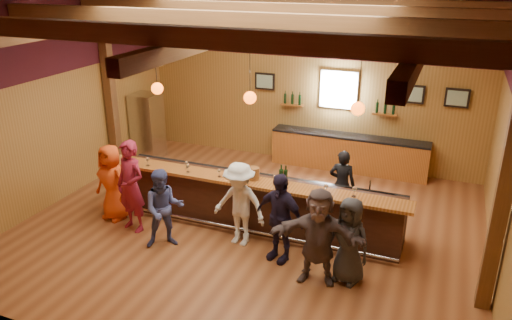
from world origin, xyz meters
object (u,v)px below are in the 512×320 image
object	(u,v)px
stainless_fridge	(147,126)
ice_bucket	(254,174)
bar_counter	(254,200)
customer_white	(239,204)
customer_dark	(349,241)
customer_navy	(279,217)
customer_redvest	(131,186)
customer_orange	(112,182)
customer_brown	(318,236)
bartender	(342,184)
back_bar_cabinet	(348,153)
customer_denim	(164,209)
bottle_a	(286,176)

from	to	relation	value
stainless_fridge	ice_bucket	world-z (taller)	stainless_fridge
bar_counter	customer_white	xyz separation A→B (m)	(0.04, -0.83, 0.30)
bar_counter	customer_white	bearing A→B (deg)	-87.20
customer_dark	customer_navy	bearing A→B (deg)	-173.04
customer_redvest	customer_navy	xyz separation A→B (m)	(3.08, 0.04, -0.10)
stainless_fridge	customer_white	distance (m)	5.29
stainless_fridge	customer_orange	world-z (taller)	stainless_fridge
customer_brown	stainless_fridge	bearing A→B (deg)	139.41
bartender	customer_white	bearing A→B (deg)	46.32
back_bar_cabinet	customer_white	world-z (taller)	customer_white
customer_redvest	customer_denim	distance (m)	1.00
customer_white	customer_dark	bearing A→B (deg)	-4.56
customer_redvest	back_bar_cabinet	bearing A→B (deg)	68.54
customer_white	customer_brown	xyz separation A→B (m)	(1.69, -0.64, 0.02)
bartender	bottle_a	bearing A→B (deg)	50.07
bar_counter	customer_denim	xyz separation A→B (m)	(-1.23, -1.42, 0.25)
customer_redvest	customer_denim	bearing A→B (deg)	-4.48
customer_brown	bottle_a	world-z (taller)	customer_brown
customer_redvest	customer_white	distance (m)	2.22
customer_white	bartender	distance (m)	2.36
stainless_fridge	customer_denim	xyz separation A→B (m)	(2.88, -3.87, -0.13)
bottle_a	customer_orange	bearing A→B (deg)	-169.25
customer_navy	customer_dark	xyz separation A→B (m)	(1.29, -0.21, -0.08)
back_bar_cabinet	customer_navy	world-z (taller)	customer_navy
customer_orange	customer_navy	world-z (taller)	customer_navy
customer_dark	customer_white	bearing A→B (deg)	-175.51
stainless_fridge	ice_bucket	xyz separation A→B (m)	(4.21, -2.70, 0.33)
customer_denim	customer_brown	xyz separation A→B (m)	(2.96, -0.04, 0.07)
bar_counter	customer_denim	world-z (taller)	customer_denim
customer_navy	customer_redvest	bearing A→B (deg)	-161.97
customer_redvest	customer_dark	xyz separation A→B (m)	(4.36, -0.16, -0.18)
bar_counter	back_bar_cabinet	bearing A→B (deg)	71.66
customer_navy	bottle_a	size ratio (longest dim) A/B	4.74
customer_denim	customer_redvest	bearing A→B (deg)	128.20
ice_bucket	customer_denim	bearing A→B (deg)	-138.59
bar_counter	customer_dark	distance (m)	2.55
bar_counter	stainless_fridge	bearing A→B (deg)	149.24
customer_white	customer_redvest	bearing A→B (deg)	-165.76
customer_orange	customer_brown	distance (m)	4.58
bartender	customer_dark	bearing A→B (deg)	102.83
customer_orange	customer_navy	size ratio (longest dim) A/B	0.97
customer_brown	customer_redvest	bearing A→B (deg)	168.00
bottle_a	customer_white	bearing A→B (deg)	-136.69
customer_redvest	customer_orange	bearing A→B (deg)	172.98
customer_white	bar_counter	bearing A→B (deg)	99.79
bar_counter	customer_brown	size ratio (longest dim) A/B	3.72
customer_white	ice_bucket	size ratio (longest dim) A/B	6.80
bar_counter	stainless_fridge	distance (m)	4.81
customer_navy	customer_brown	world-z (taller)	customer_brown
customer_white	customer_navy	size ratio (longest dim) A/B	0.99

